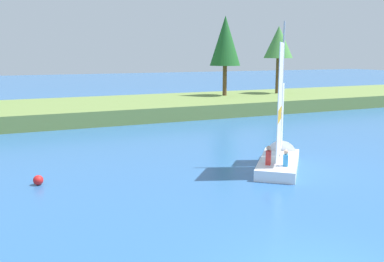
% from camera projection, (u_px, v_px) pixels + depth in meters
% --- Properties ---
extents(shore_bank, '(80.00, 10.56, 1.10)m').
position_uv_depth(shore_bank, '(86.00, 110.00, 33.82)').
color(shore_bank, olive).
rests_on(shore_bank, ground).
extents(shoreline_tree_centre, '(2.81, 2.81, 7.26)m').
position_uv_depth(shoreline_tree_centre, '(225.00, 41.00, 39.13)').
color(shoreline_tree_centre, brown).
rests_on(shoreline_tree_centre, shore_bank).
extents(shoreline_tree_midright, '(2.81, 2.81, 6.49)m').
position_uv_depth(shoreline_tree_midright, '(279.00, 42.00, 41.35)').
color(shoreline_tree_midright, brown).
rests_on(shoreline_tree_midright, shore_bank).
extents(sailboat, '(4.32, 4.74, 6.80)m').
position_uv_depth(sailboat, '(280.00, 155.00, 19.35)').
color(sailboat, white).
rests_on(sailboat, ground).
extents(channel_buoy, '(0.38, 0.38, 0.38)m').
position_uv_depth(channel_buoy, '(38.00, 180.00, 16.37)').
color(channel_buoy, red).
rests_on(channel_buoy, ground).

